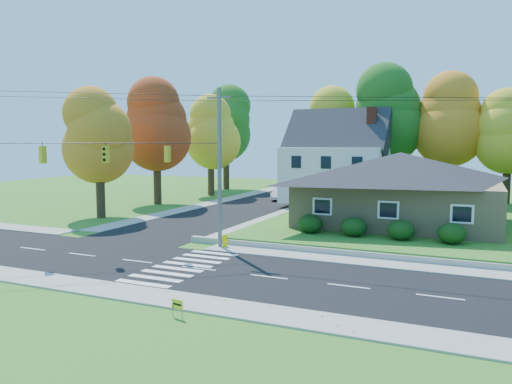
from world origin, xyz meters
TOP-DOWN VIEW (x-y plane):
  - ground at (0.00, 0.00)m, footprint 120.00×120.00m
  - road_main at (0.00, 0.00)m, footprint 90.00×8.00m
  - road_cross at (-8.00, 26.00)m, footprint 8.00×44.00m
  - sidewalk_north at (0.00, 5.00)m, footprint 90.00×2.00m
  - sidewalk_south at (0.00, -5.00)m, footprint 90.00×2.00m
  - lawn at (13.00, 21.00)m, footprint 30.00×30.00m
  - ranch_house at (8.00, 16.00)m, footprint 14.60×10.60m
  - colonial_house at (0.04, 28.00)m, footprint 10.40×8.40m
  - hedge_row at (7.50, 9.80)m, footprint 10.70×1.70m
  - traffic_infrastructure at (-0.15, 1.35)m, footprint 38.10×10.66m
  - tree_lot_0 at (-2.00, 34.00)m, footprint 6.72×6.72m
  - tree_lot_1 at (4.00, 33.00)m, footprint 7.84×7.84m
  - tree_lot_2 at (10.00, 34.00)m, footprint 7.28×7.28m
  - tree_lot_3 at (16.00, 33.00)m, footprint 6.16×6.16m
  - tree_west_0 at (-17.00, 12.00)m, footprint 6.16×6.16m
  - tree_west_1 at (-18.00, 22.00)m, footprint 7.28×7.28m
  - tree_west_2 at (-17.00, 32.00)m, footprint 6.72×6.72m
  - tree_west_3 at (-19.00, 40.00)m, footprint 7.84×7.84m
  - white_car at (-7.19, 30.83)m, footprint 2.28×4.75m
  - fire_hydrant at (-1.18, 5.26)m, footprint 0.51×0.39m
  - yard_sign at (2.97, -6.67)m, footprint 0.56×0.14m

SIDE VIEW (x-z plane):
  - ground at x=0.00m, z-range 0.00..0.00m
  - road_main at x=0.00m, z-range 0.00..0.02m
  - road_cross at x=-8.00m, z-range 0.00..0.02m
  - sidewalk_north at x=0.00m, z-range 0.00..0.08m
  - sidewalk_south at x=0.00m, z-range 0.00..0.08m
  - lawn at x=13.00m, z-range 0.00..0.50m
  - fire_hydrant at x=-1.18m, z-range -0.02..0.86m
  - yard_sign at x=2.97m, z-range 0.15..0.86m
  - white_car at x=-7.19m, z-range 0.02..1.52m
  - hedge_row at x=7.50m, z-range 0.50..1.77m
  - ranch_house at x=8.00m, z-range 0.57..5.97m
  - colonial_house at x=0.04m, z-range -0.22..9.38m
  - traffic_infrastructure at x=-0.15m, z-range 0.15..10.15m
  - tree_west_0 at x=-17.00m, z-range 1.42..12.89m
  - tree_lot_3 at x=16.00m, z-range 1.92..13.39m
  - tree_west_2 at x=-17.00m, z-range 1.55..14.06m
  - tree_lot_0 at x=-2.00m, z-range 2.05..14.56m
  - tree_west_1 at x=-18.00m, z-range 1.68..15.24m
  - tree_lot_2 at x=10.00m, z-range 2.18..15.74m
  - tree_west_3 at x=-19.00m, z-range 1.81..16.41m
  - tree_lot_1 at x=4.00m, z-range 2.31..16.91m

